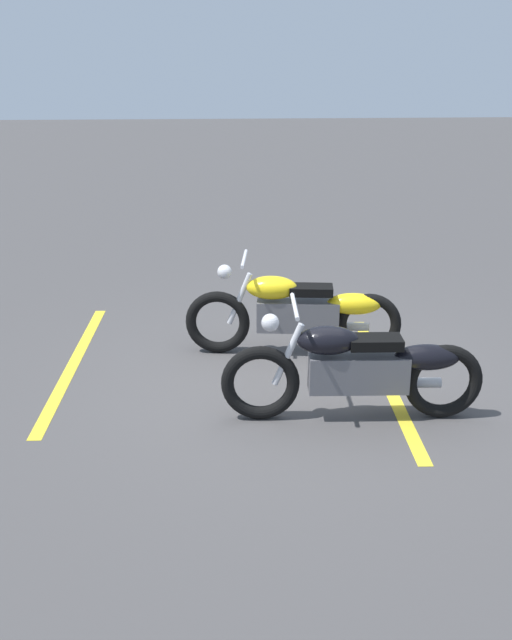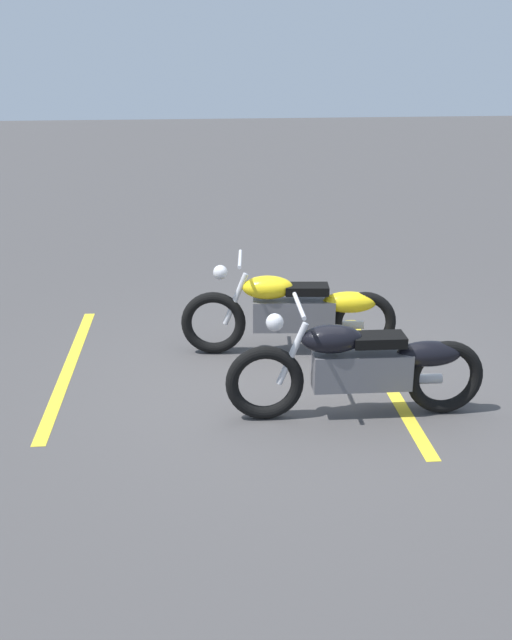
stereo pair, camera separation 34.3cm
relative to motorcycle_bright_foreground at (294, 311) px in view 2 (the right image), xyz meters
name	(u,v)px [view 2 (the right image)]	position (x,y,z in m)	size (l,w,h in m)	color
ground_plane	(301,382)	(0.06, 0.73, -0.46)	(60.00, 60.00, 0.00)	#474444
motorcycle_bright_foreground	(294,311)	(0.00, 0.00, 0.00)	(2.23, 0.62, 1.04)	black
motorcycle_dark_foreground	(363,366)	(-0.34, 1.47, 0.00)	(2.23, 0.62, 1.04)	black
parking_stripe_near	(383,376)	(-0.77, 0.70, -0.46)	(3.20, 0.12, 0.01)	yellow
parking_stripe_mid	(69,367)	(2.30, 0.10, -0.46)	(3.20, 0.12, 0.01)	yellow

